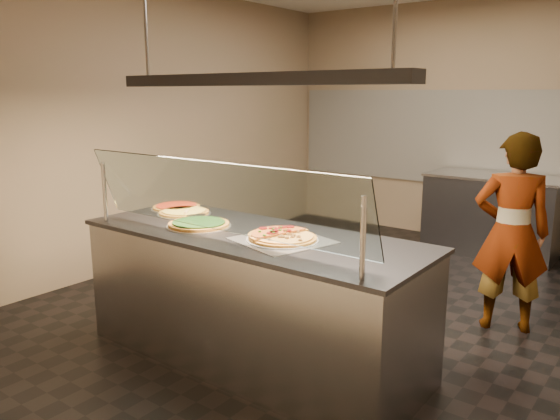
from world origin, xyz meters
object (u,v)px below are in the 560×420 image
Objects in this scene: half_pizza_pepperoni at (270,233)px; pizza_tomato at (177,207)px; sneeze_guard at (216,198)px; pizza_spatula at (191,213)px; serving_counter at (252,297)px; prep_table at (492,214)px; half_pizza_sausage at (296,239)px; perforated_tray at (283,240)px; pizza_cheese at (185,212)px; pizza_spinach at (199,224)px; worker at (511,233)px; heat_lamp_housing at (250,79)px.

half_pizza_pepperoni is 1.18× the size of pizza_tomato.
sneeze_guard is 0.87m from pizza_spatula.
prep_table is at bearing 81.83° from serving_counter.
half_pizza_sausage reaches higher than prep_table.
prep_table is at bearing 87.87° from half_pizza_sausage.
pizza_cheese is (-1.10, 0.17, 0.01)m from perforated_tray.
sneeze_guard is at bearing -31.70° from pizza_spinach.
pizza_tomato is 0.35m from pizza_spatula.
perforated_tray is 1.94m from worker.
sneeze_guard is 4.61× the size of half_pizza_pepperoni.
perforated_tray is 1.36× the size of half_pizza_sausage.
pizza_tomato is (-1.01, 0.24, 0.48)m from serving_counter.
half_pizza_sausage is at bearing 37.83° from sneeze_guard.
serving_counter is 8.93× the size of pizza_spatula.
pizza_cheese is at bearing 170.31° from heat_lamp_housing.
sneeze_guard is at bearing -133.35° from perforated_tray.
serving_counter is 0.55m from perforated_tray.
half_pizza_pepperoni reaches higher than perforated_tray.
half_pizza_pepperoni is 0.21× the size of heat_lamp_housing.
pizza_tomato is 0.26× the size of worker.
prep_table is (0.24, 3.77, -0.47)m from perforated_tray.
pizza_spinach is at bearing 22.21° from worker.
prep_table is at bearing 71.29° from pizza_spatula.
worker is at bearing 51.97° from serving_counter.
prep_table is 0.65× the size of heat_lamp_housing.
heat_lamp_housing is at bearing 11.09° from pizza_spinach.
pizza_tomato is (-1.19, 0.27, -0.02)m from half_pizza_pepperoni.
pizza_cheese is at bearing 160.50° from pizza_spatula.
heat_lamp_housing is at bearing 169.68° from half_pizza_pepperoni.
serving_counter is at bearing 90.00° from sneeze_guard.
serving_counter is at bearing 11.09° from pizza_spinach.
pizza_cheese is 1.30m from heat_lamp_housing.
serving_counter is 0.86m from pizza_spatula.
worker reaches higher than half_pizza_sausage.
pizza_tomato reaches higher than prep_table.
sneeze_guard reaches higher than pizza_cheese.
sneeze_guard is 8.06× the size of pizza_spatula.
heat_lamp_housing is (-0.54, -3.73, 1.48)m from prep_table.
heat_lamp_housing is at bearing -98.17° from prep_table.
pizza_cheese is 0.12m from pizza_spatula.
heat_lamp_housing is (0.00, 0.34, 0.72)m from sneeze_guard.
heat_lamp_housing reaches higher than sneeze_guard.
worker is at bearing 57.12° from sneeze_guard.
half_pizza_sausage is (0.21, -0.00, -0.01)m from half_pizza_pepperoni.
half_pizza_pepperoni is at bearing 33.67° from worker.
worker reaches higher than pizza_cheese.
sneeze_guard is 0.98m from pizza_cheese.
worker is (1.70, 1.72, -0.15)m from pizza_spinach.
heat_lamp_housing is (-0.29, 0.04, 1.01)m from perforated_tray.
half_pizza_pepperoni is 1.23m from pizza_tomato.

